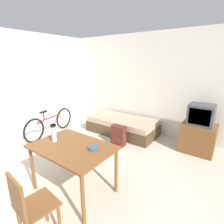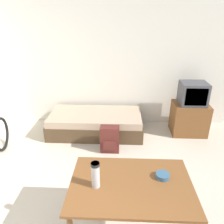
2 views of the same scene
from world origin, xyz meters
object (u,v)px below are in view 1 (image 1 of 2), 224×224
object	(u,v)px
bicycle	(50,123)
thermos_flask	(54,132)
backpack	(118,136)
tv	(199,131)
wooden_chair	(29,206)
daybed	(122,126)
mate_bowl	(93,148)
dining_table	(73,152)

from	to	relation	value
bicycle	thermos_flask	bearing A→B (deg)	-32.68
backpack	bicycle	bearing A→B (deg)	-163.34
thermos_flask	backpack	bearing A→B (deg)	88.74
tv	wooden_chair	bearing A→B (deg)	-107.54
daybed	tv	xyz separation A→B (m)	(1.94, 0.08, 0.27)
thermos_flask	tv	bearing A→B (deg)	56.81
bicycle	thermos_flask	size ratio (longest dim) A/B	6.24
wooden_chair	bicycle	bearing A→B (deg)	140.95
daybed	wooden_chair	size ratio (longest dim) A/B	2.15
daybed	backpack	size ratio (longest dim) A/B	3.84
bicycle	mate_bowl	world-z (taller)	mate_bowl
wooden_chair	dining_table	bearing A→B (deg)	106.73
backpack	wooden_chair	bearing A→B (deg)	-77.56
wooden_chair	backpack	size ratio (longest dim) A/B	1.79
thermos_flask	backpack	world-z (taller)	thermos_flask
dining_table	wooden_chair	world-z (taller)	wooden_chair
daybed	thermos_flask	bearing A→B (deg)	-83.13
dining_table	mate_bowl	world-z (taller)	mate_bowl
dining_table	backpack	distance (m)	1.77
daybed	dining_table	size ratio (longest dim) A/B	1.58
daybed	bicycle	xyz separation A→B (m)	(-1.54, -1.25, 0.11)
tv	thermos_flask	size ratio (longest dim) A/B	4.02
bicycle	backpack	world-z (taller)	bicycle
tv	backpack	xyz separation A→B (m)	(-1.60, -0.77, -0.24)
bicycle	backpack	bearing A→B (deg)	16.66
dining_table	thermos_flask	size ratio (longest dim) A/B	4.43
tv	wooden_chair	world-z (taller)	tv
dining_table	bicycle	distance (m)	2.48
dining_table	backpack	size ratio (longest dim) A/B	2.43
dining_table	bicycle	xyz separation A→B (m)	(-2.18, 1.13, -0.36)
tv	bicycle	xyz separation A→B (m)	(-3.48, -1.33, -0.16)
bicycle	daybed	bearing A→B (deg)	39.10
tv	dining_table	size ratio (longest dim) A/B	0.91
mate_bowl	backpack	size ratio (longest dim) A/B	0.28
wooden_chair	thermos_flask	world-z (taller)	thermos_flask
wooden_chair	thermos_flask	bearing A→B (deg)	126.87
dining_table	tv	bearing A→B (deg)	62.14
daybed	wooden_chair	bearing A→B (deg)	-74.58
dining_table	thermos_flask	distance (m)	0.42
bicycle	backpack	distance (m)	1.96
wooden_chair	backpack	bearing A→B (deg)	102.44
daybed	tv	distance (m)	1.96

